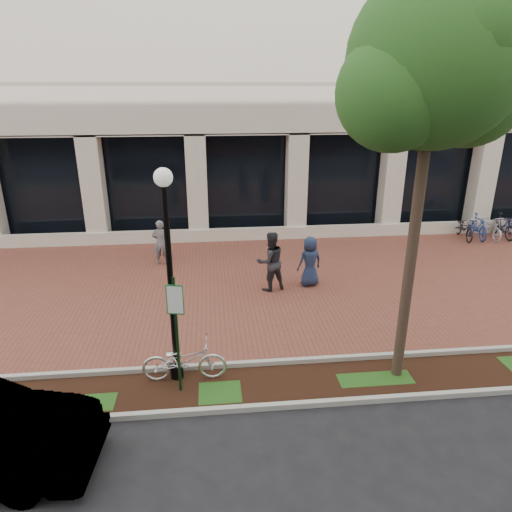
{
  "coord_description": "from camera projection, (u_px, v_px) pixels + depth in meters",
  "views": [
    {
      "loc": [
        -1.51,
        -13.22,
        5.9
      ],
      "look_at": [
        -0.23,
        -0.8,
        1.25
      ],
      "focal_mm": 32.0,
      "sensor_mm": 36.0,
      "label": 1
    }
  ],
  "objects": [
    {
      "name": "bollard",
      "position": [
        416.0,
        250.0,
        16.1
      ],
      "size": [
        0.12,
        0.12,
        0.92
      ],
      "color": "silver",
      "rests_on": "ground"
    },
    {
      "name": "brick_plaza",
      "position": [
        261.0,
        284.0,
        14.52
      ],
      "size": [
        40.0,
        9.0,
        0.01
      ],
      "primitive_type": "cube",
      "color": "brown",
      "rests_on": "ground"
    },
    {
      "name": "bike_rack_cluster",
      "position": [
        490.0,
        227.0,
        18.82
      ],
      "size": [
        2.97,
        1.78,
        1.0
      ],
      "rotation": [
        0.0,
        0.0,
        -0.03
      ],
      "color": "black",
      "rests_on": "ground"
    },
    {
      "name": "planting_strip",
      "position": [
        288.0,
        384.0,
        9.63
      ],
      "size": [
        40.0,
        1.5,
        0.01
      ],
      "primitive_type": "cube",
      "color": "black",
      "rests_on": "ground"
    },
    {
      "name": "curb_street_side",
      "position": [
        295.0,
        405.0,
        8.91
      ],
      "size": [
        40.0,
        0.12,
        0.12
      ],
      "primitive_type": "cube",
      "color": "#ADADA4",
      "rests_on": "ground"
    },
    {
      "name": "pedestrian_mid",
      "position": [
        270.0,
        261.0,
        13.81
      ],
      "size": [
        1.07,
        0.95,
        1.85
      ],
      "primitive_type": "imported",
      "rotation": [
        0.0,
        0.0,
        3.45
      ],
      "color": "#27272C",
      "rests_on": "ground"
    },
    {
      "name": "pedestrian_right",
      "position": [
        310.0,
        261.0,
        14.17
      ],
      "size": [
        0.89,
        0.7,
        1.59
      ],
      "primitive_type": "imported",
      "rotation": [
        0.0,
        0.0,
        3.42
      ],
      "color": "#1D2A49",
      "rests_on": "ground"
    },
    {
      "name": "pedestrian_left",
      "position": [
        161.0,
        242.0,
        15.88
      ],
      "size": [
        0.6,
        0.4,
        1.61
      ],
      "primitive_type": "imported",
      "rotation": [
        0.0,
        0.0,
        3.11
      ],
      "color": "slate",
      "rests_on": "ground"
    },
    {
      "name": "lamppost",
      "position": [
        170.0,
        268.0,
        8.98
      ],
      "size": [
        0.36,
        0.36,
        4.52
      ],
      "color": "black",
      "rests_on": "ground"
    },
    {
      "name": "curb_plaza_side",
      "position": [
        283.0,
        362.0,
        10.31
      ],
      "size": [
        40.0,
        0.12,
        0.12
      ],
      "primitive_type": "cube",
      "color": "#ADADA4",
      "rests_on": "ground"
    },
    {
      "name": "street_tree",
      "position": [
        436.0,
        72.0,
        7.87
      ],
      "size": [
        3.69,
        3.07,
        7.88
      ],
      "color": "#4C3B2B",
      "rests_on": "ground"
    },
    {
      "name": "parking_sign",
      "position": [
        176.0,
        322.0,
        8.86
      ],
      "size": [
        0.34,
        0.07,
        2.55
      ],
      "rotation": [
        0.0,
        0.0,
        -0.2
      ],
      "color": "#133616",
      "rests_on": "ground"
    },
    {
      "name": "locked_bicycle",
      "position": [
        184.0,
        360.0,
        9.63
      ],
      "size": [
        1.8,
        0.66,
        0.94
      ],
      "primitive_type": "imported",
      "rotation": [
        0.0,
        0.0,
        1.55
      ],
      "color": "silver",
      "rests_on": "ground"
    },
    {
      "name": "ground",
      "position": [
        261.0,
        284.0,
        14.52
      ],
      "size": [
        120.0,
        120.0,
        0.0
      ],
      "primitive_type": "plane",
      "color": "black",
      "rests_on": "ground"
    }
  ]
}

